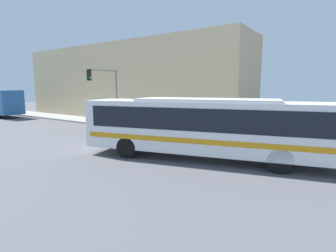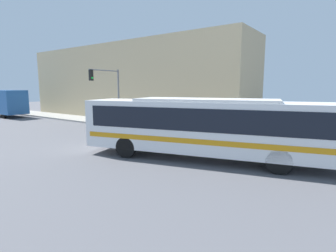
% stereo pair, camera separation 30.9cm
% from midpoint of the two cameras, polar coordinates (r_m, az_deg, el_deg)
% --- Properties ---
extents(ground_plane, '(120.00, 120.00, 0.00)m').
position_cam_midpoint_polar(ground_plane, '(13.80, 6.69, -6.67)').
color(ground_plane, '#515156').
extents(sidewalk, '(3.20, 70.00, 0.16)m').
position_cam_midpoint_polar(sidewalk, '(31.96, -20.76, 1.58)').
color(sidewalk, gray).
rests_on(sidewalk, ground_plane).
extents(building_facade, '(6.00, 29.14, 8.30)m').
position_cam_midpoint_polar(building_facade, '(31.33, -9.41, 9.34)').
color(building_facade, tan).
rests_on(building_facade, ground_plane).
extents(city_bus, '(5.69, 12.59, 3.03)m').
position_cam_midpoint_polar(city_bus, '(13.07, 7.62, 0.41)').
color(city_bus, white).
rests_on(city_bus, ground_plane).
extents(delivery_truck, '(2.44, 6.69, 3.25)m').
position_cam_midpoint_polar(delivery_truck, '(37.63, -32.71, 4.30)').
color(delivery_truck, '#265999').
rests_on(delivery_truck, ground_plane).
extents(fire_hydrant, '(0.24, 0.32, 0.80)m').
position_cam_midpoint_polar(fire_hydrant, '(19.82, 4.31, -0.36)').
color(fire_hydrant, red).
rests_on(fire_hydrant, sidewalk).
extents(traffic_light_pole, '(3.28, 0.35, 5.01)m').
position_cam_midpoint_polar(traffic_light_pole, '(23.86, -13.58, 8.28)').
color(traffic_light_pole, slate).
rests_on(traffic_light_pole, sidewalk).
extents(parking_meter, '(0.14, 0.14, 1.25)m').
position_cam_midpoint_polar(parking_meter, '(22.77, -6.87, 1.88)').
color(parking_meter, slate).
rests_on(parking_meter, sidewalk).
extents(pedestrian_near_corner, '(0.34, 0.34, 1.71)m').
position_cam_midpoint_polar(pedestrian_near_corner, '(21.83, -1.03, 1.72)').
color(pedestrian_near_corner, '#47382D').
rests_on(pedestrian_near_corner, sidewalk).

